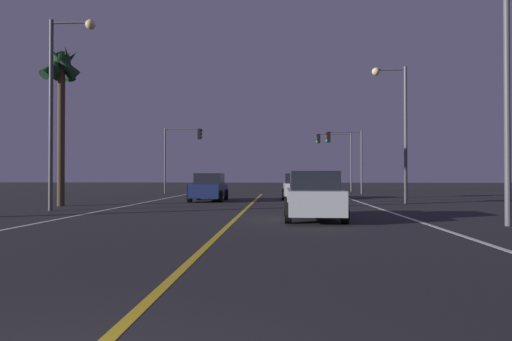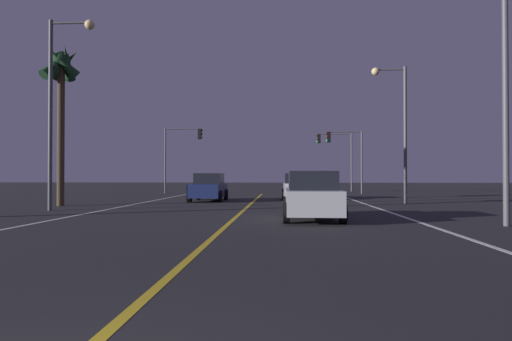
% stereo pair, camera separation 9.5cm
% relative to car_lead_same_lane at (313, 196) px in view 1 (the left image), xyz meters
% --- Properties ---
extents(lane_edge_right, '(0.16, 41.25, 0.01)m').
position_rel_car_lead_same_lane_xyz_m(lane_edge_right, '(3.49, 1.12, -0.82)').
color(lane_edge_right, silver).
rests_on(lane_edge_right, ground).
extents(lane_edge_left, '(0.16, 41.25, 0.01)m').
position_rel_car_lead_same_lane_xyz_m(lane_edge_left, '(-9.01, 1.12, -0.82)').
color(lane_edge_left, silver).
rests_on(lane_edge_left, ground).
extents(lane_center_divider, '(0.16, 41.25, 0.01)m').
position_rel_car_lead_same_lane_xyz_m(lane_center_divider, '(-2.76, 1.12, -0.82)').
color(lane_center_divider, gold).
rests_on(lane_center_divider, ground).
extents(car_lead_same_lane, '(2.02, 4.30, 1.70)m').
position_rel_car_lead_same_lane_xyz_m(car_lead_same_lane, '(0.00, 0.00, 0.00)').
color(car_lead_same_lane, black).
rests_on(car_lead_same_lane, ground).
extents(car_ahead_far, '(2.02, 4.30, 1.70)m').
position_rel_car_lead_same_lane_xyz_m(car_ahead_far, '(-0.05, 13.85, 0.00)').
color(car_ahead_far, black).
rests_on(car_ahead_far, ground).
extents(car_oncoming, '(2.02, 4.30, 1.70)m').
position_rel_car_lead_same_lane_xyz_m(car_oncoming, '(-5.55, 11.28, 0.00)').
color(car_oncoming, black).
rests_on(car_oncoming, ground).
extents(traffic_light_near_right, '(3.10, 0.36, 5.36)m').
position_rel_car_lead_same_lane_xyz_m(traffic_light_near_right, '(4.27, 22.25, 3.16)').
color(traffic_light_near_right, '#4C4C51').
rests_on(traffic_light_near_right, ground).
extents(traffic_light_near_left, '(3.37, 0.36, 5.69)m').
position_rel_car_lead_same_lane_xyz_m(traffic_light_near_left, '(-9.68, 22.25, 3.40)').
color(traffic_light_near_left, '#4C4C51').
rests_on(traffic_light_near_left, ground).
extents(traffic_light_far_right, '(3.47, 0.36, 5.70)m').
position_rel_car_lead_same_lane_xyz_m(traffic_light_far_right, '(4.12, 27.75, 3.42)').
color(traffic_light_far_right, '#4C4C51').
rests_on(traffic_light_far_right, ground).
extents(street_lamp_right_near, '(2.51, 0.44, 8.55)m').
position_rel_car_lead_same_lane_xyz_m(street_lamp_right_near, '(5.25, -1.65, 4.58)').
color(street_lamp_right_near, '#4C4C51').
rests_on(street_lamp_right_near, ground).
extents(street_lamp_left_mid, '(2.08, 0.44, 8.48)m').
position_rel_car_lead_same_lane_xyz_m(street_lamp_left_mid, '(-10.87, 3.36, 4.51)').
color(street_lamp_left_mid, '#4C4C51').
rests_on(street_lamp_left_mid, ground).
extents(street_lamp_right_far, '(1.93, 0.44, 7.63)m').
position_rel_car_lead_same_lane_xyz_m(street_lamp_right_far, '(5.36, 9.31, 4.03)').
color(street_lamp_right_far, '#4C4C51').
rests_on(street_lamp_right_far, ground).
extents(palm_tree_left_mid, '(1.97, 2.16, 8.31)m').
position_rel_car_lead_same_lane_xyz_m(palm_tree_left_mid, '(-12.38, 6.33, 5.80)').
color(palm_tree_left_mid, '#473826').
rests_on(palm_tree_left_mid, ground).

